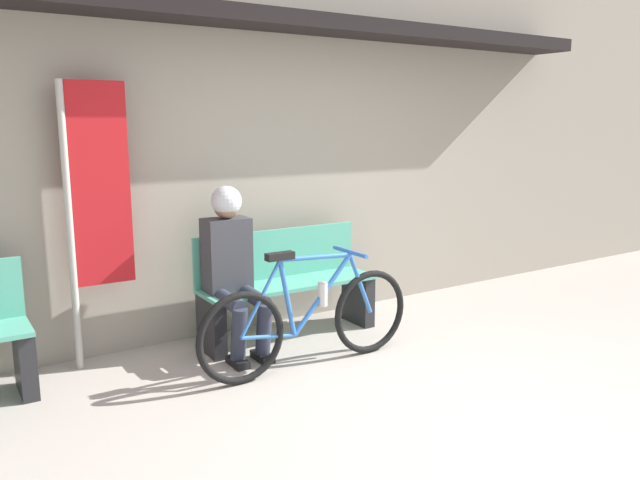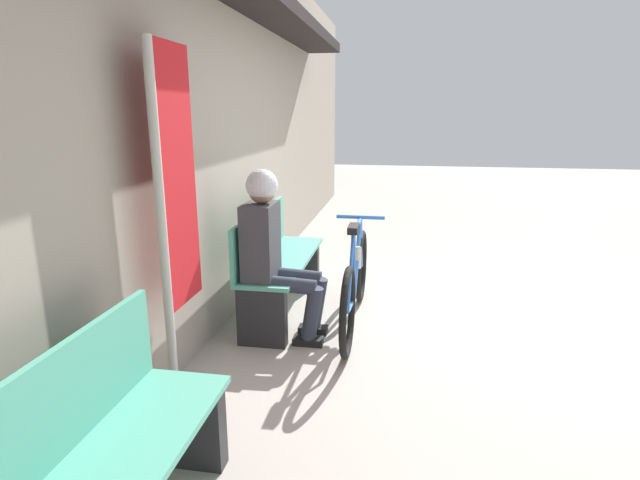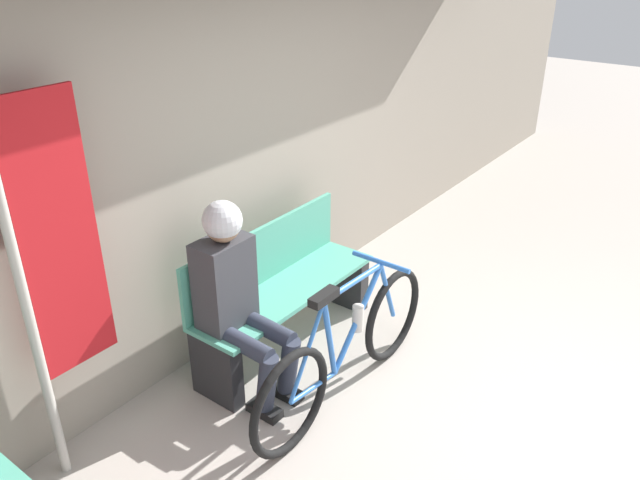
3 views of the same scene
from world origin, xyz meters
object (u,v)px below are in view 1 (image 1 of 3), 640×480
object	(u,v)px
bicycle	(310,320)
person_seated	(232,258)
park_bench_near	(286,288)
banner_pole	(91,198)

from	to	relation	value
bicycle	person_seated	distance (m)	0.76
park_bench_near	banner_pole	size ratio (longest dim) A/B	0.73
park_bench_near	person_seated	world-z (taller)	person_seated
bicycle	banner_pole	bearing A→B (deg)	144.83
bicycle	person_seated	size ratio (longest dim) A/B	1.35
bicycle	person_seated	bearing A→B (deg)	119.47
park_bench_near	person_seated	size ratio (longest dim) A/B	1.16
banner_pole	person_seated	bearing A→B (deg)	-17.83
park_bench_near	bicycle	distance (m)	0.71
bicycle	person_seated	world-z (taller)	person_seated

